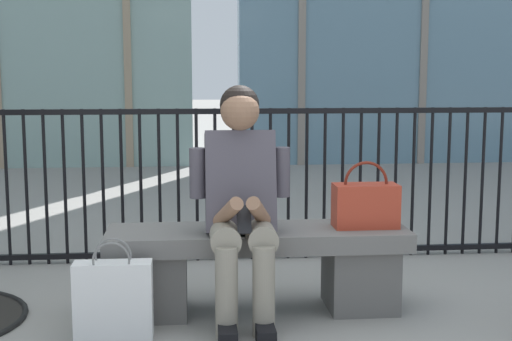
% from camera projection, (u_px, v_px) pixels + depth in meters
% --- Properties ---
extents(ground_plane, '(60.00, 60.00, 0.00)m').
position_uv_depth(ground_plane, '(258.00, 310.00, 3.80)').
color(ground_plane, gray).
extents(stone_bench, '(1.60, 0.44, 0.45)m').
position_uv_depth(stone_bench, '(258.00, 261.00, 3.76)').
color(stone_bench, slate).
rests_on(stone_bench, ground).
extents(seated_person_with_phone, '(0.52, 0.66, 1.21)m').
position_uv_depth(seated_person_with_phone, '(241.00, 196.00, 3.57)').
color(seated_person_with_phone, gray).
rests_on(seated_person_with_phone, ground).
extents(handbag_on_bench, '(0.34, 0.17, 0.36)m').
position_uv_depth(handbag_on_bench, '(365.00, 204.00, 3.76)').
color(handbag_on_bench, '#B23823').
rests_on(handbag_on_bench, stone_bench).
extents(shopping_bag, '(0.37, 0.12, 0.49)m').
position_uv_depth(shopping_bag, '(113.00, 299.00, 3.37)').
color(shopping_bag, white).
rests_on(shopping_bag, ground).
extents(plaza_railing, '(8.14, 0.04, 1.04)m').
position_uv_depth(plaza_railing, '(243.00, 184.00, 4.77)').
color(plaza_railing, black).
rests_on(plaza_railing, ground).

